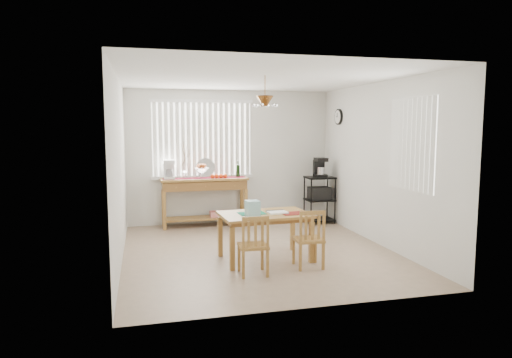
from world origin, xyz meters
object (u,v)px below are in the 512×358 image
object	(u,v)px
chair_right	(309,239)
wire_cart	(320,195)
cart_items	(320,168)
chair_left	(254,246)
dining_table	(265,219)
sideboard	(205,190)

from	to	relation	value
chair_right	wire_cart	bearing A→B (deg)	65.48
cart_items	chair_right	bearing A→B (deg)	-114.44
cart_items	chair_left	bearing A→B (deg)	-125.69
dining_table	chair_left	distance (m)	0.75
sideboard	chair_right	bearing A→B (deg)	-71.16
sideboard	chair_left	distance (m)	3.09
wire_cart	cart_items	world-z (taller)	cart_items
dining_table	chair_left	world-z (taller)	chair_left
sideboard	wire_cart	distance (m)	2.25
dining_table	chair_right	xyz separation A→B (m)	(0.48, -0.53, -0.20)
chair_left	chair_right	bearing A→B (deg)	8.52
chair_right	chair_left	bearing A→B (deg)	-171.48
cart_items	chair_left	world-z (taller)	cart_items
chair_left	chair_right	world-z (taller)	chair_right
sideboard	chair_right	world-z (taller)	sideboard
dining_table	chair_left	size ratio (longest dim) A/B	1.65
wire_cart	cart_items	bearing A→B (deg)	90.00
sideboard	dining_table	size ratio (longest dim) A/B	1.26
dining_table	chair_right	distance (m)	0.74
sideboard	cart_items	world-z (taller)	cart_items
dining_table	chair_right	world-z (taller)	chair_right
sideboard	dining_table	xyz separation A→B (m)	(0.53, -2.42, -0.10)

